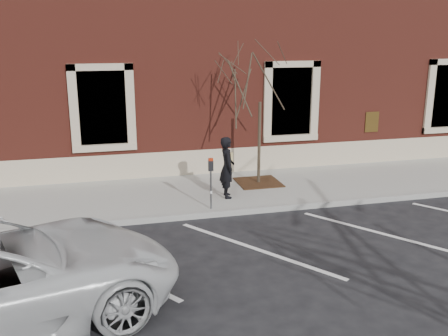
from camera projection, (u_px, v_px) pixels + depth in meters
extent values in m
plane|color=#28282B|center=(230.00, 215.00, 12.91)|extent=(120.00, 120.00, 0.00)
cube|color=#9D9C94|center=(214.00, 192.00, 14.53)|extent=(40.00, 3.50, 0.15)
cube|color=#9E9E99|center=(230.00, 213.00, 12.84)|extent=(40.00, 0.12, 0.15)
cube|color=maroon|center=(178.00, 48.00, 19.13)|extent=(40.00, 8.50, 8.00)
cube|color=#BBAA8F|center=(202.00, 162.00, 16.07)|extent=(40.00, 0.06, 0.80)
cube|color=black|center=(102.00, 107.00, 14.99)|extent=(1.40, 0.30, 2.20)
cube|color=#BBAA8F|center=(105.00, 147.00, 15.14)|extent=(1.90, 0.20, 0.20)
cube|color=black|center=(289.00, 101.00, 16.42)|extent=(1.40, 0.30, 2.20)
cube|color=#BBAA8F|center=(290.00, 138.00, 16.57)|extent=(1.90, 0.20, 0.20)
cube|color=black|center=(446.00, 96.00, 17.85)|extent=(1.40, 0.30, 2.20)
cube|color=#BBAA8F|center=(446.00, 129.00, 18.00)|extent=(1.90, 0.20, 0.20)
imported|color=black|center=(227.00, 167.00, 13.65)|extent=(0.44, 0.64, 1.70)
cylinder|color=#595B60|center=(211.00, 190.00, 12.78)|extent=(0.04, 0.04, 1.02)
cube|color=black|center=(211.00, 166.00, 12.62)|extent=(0.12, 0.09, 0.27)
cube|color=red|center=(211.00, 159.00, 12.57)|extent=(0.11, 0.09, 0.06)
cube|color=white|center=(211.00, 192.00, 12.75)|extent=(0.05, 0.00, 0.07)
cube|color=#442815|center=(258.00, 182.00, 15.17)|extent=(1.28, 1.28, 0.03)
cylinder|color=#3F3226|center=(259.00, 143.00, 14.85)|extent=(0.09, 0.09, 2.46)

